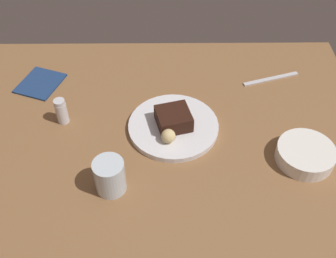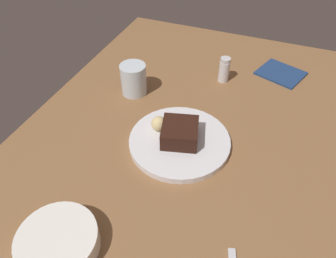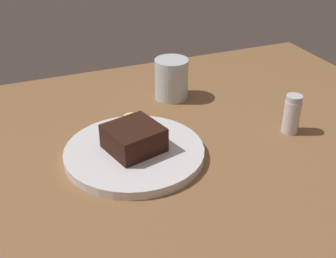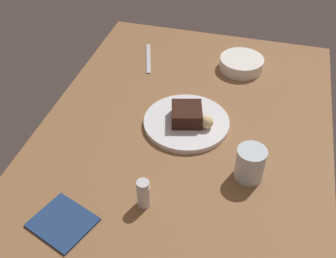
{
  "view_description": "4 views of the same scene",
  "coord_description": "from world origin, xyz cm",
  "px_view_note": "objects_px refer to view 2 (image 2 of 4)",
  "views": [
    {
      "loc": [
        -1.74,
        78.68,
        85.05
      ],
      "look_at": [
        -2.38,
        2.62,
        5.51
      ],
      "focal_mm": 43.01,
      "sensor_mm": 36.0,
      "label": 1
    },
    {
      "loc": [
        -57.19,
        -17.79,
        60.83
      ],
      "look_at": [
        -4.75,
        2.8,
        7.9
      ],
      "focal_mm": 34.05,
      "sensor_mm": 36.0,
      "label": 2
    },
    {
      "loc": [
        -23.44,
        -63.83,
        47.37
      ],
      "look_at": [
        2.57,
        -0.22,
        7.46
      ],
      "focal_mm": 46.86,
      "sensor_mm": 36.0,
      "label": 3
    },
    {
      "loc": [
        87.28,
        18.94,
        83.97
      ],
      "look_at": [
        2.44,
        -3.92,
        5.76
      ],
      "focal_mm": 44.43,
      "sensor_mm": 36.0,
      "label": 4
    }
  ],
  "objects_px": {
    "water_glass": "(134,79)",
    "folded_napkin": "(281,73)",
    "chocolate_cake_slice": "(180,133)",
    "side_bowl": "(58,242)",
    "dessert_plate": "(180,142)",
    "salt_shaker": "(224,70)",
    "bread_roll": "(159,124)"
  },
  "relations": [
    {
      "from": "water_glass",
      "to": "bread_roll",
      "type": "bearing_deg",
      "value": -135.57
    },
    {
      "from": "water_glass",
      "to": "folded_napkin",
      "type": "bearing_deg",
      "value": -56.9
    },
    {
      "from": "dessert_plate",
      "to": "side_bowl",
      "type": "relative_size",
      "value": 1.68
    },
    {
      "from": "water_glass",
      "to": "side_bowl",
      "type": "bearing_deg",
      "value": -170.3
    },
    {
      "from": "folded_napkin",
      "to": "bread_roll",
      "type": "bearing_deg",
      "value": 147.09
    },
    {
      "from": "chocolate_cake_slice",
      "to": "salt_shaker",
      "type": "height_order",
      "value": "salt_shaker"
    },
    {
      "from": "dessert_plate",
      "to": "folded_napkin",
      "type": "distance_m",
      "value": 0.46
    },
    {
      "from": "dessert_plate",
      "to": "side_bowl",
      "type": "bearing_deg",
      "value": 161.01
    },
    {
      "from": "dessert_plate",
      "to": "salt_shaker",
      "type": "distance_m",
      "value": 0.32
    },
    {
      "from": "water_glass",
      "to": "chocolate_cake_slice",
      "type": "bearing_deg",
      "value": -127.75
    },
    {
      "from": "bread_roll",
      "to": "side_bowl",
      "type": "xyz_separation_m",
      "value": [
        -0.36,
        0.05,
        -0.02
      ]
    },
    {
      "from": "chocolate_cake_slice",
      "to": "side_bowl",
      "type": "bearing_deg",
      "value": 160.96
    },
    {
      "from": "dessert_plate",
      "to": "water_glass",
      "type": "distance_m",
      "value": 0.26
    },
    {
      "from": "bread_roll",
      "to": "side_bowl",
      "type": "bearing_deg",
      "value": 171.34
    },
    {
      "from": "dessert_plate",
      "to": "water_glass",
      "type": "relative_size",
      "value": 2.76
    },
    {
      "from": "salt_shaker",
      "to": "folded_napkin",
      "type": "xyz_separation_m",
      "value": [
        0.1,
        -0.17,
        -0.04
      ]
    },
    {
      "from": "salt_shaker",
      "to": "side_bowl",
      "type": "xyz_separation_m",
      "value": [
        -0.66,
        0.15,
        -0.02
      ]
    },
    {
      "from": "dessert_plate",
      "to": "bread_roll",
      "type": "relative_size",
      "value": 6.56
    },
    {
      "from": "side_bowl",
      "to": "water_glass",
      "type": "bearing_deg",
      "value": 9.7
    },
    {
      "from": "side_bowl",
      "to": "folded_napkin",
      "type": "height_order",
      "value": "side_bowl"
    },
    {
      "from": "salt_shaker",
      "to": "chocolate_cake_slice",
      "type": "bearing_deg",
      "value": 174.42
    },
    {
      "from": "salt_shaker",
      "to": "water_glass",
      "type": "xyz_separation_m",
      "value": [
        -0.16,
        0.23,
        0.01
      ]
    },
    {
      "from": "chocolate_cake_slice",
      "to": "folded_napkin",
      "type": "height_order",
      "value": "chocolate_cake_slice"
    },
    {
      "from": "chocolate_cake_slice",
      "to": "bread_roll",
      "type": "distance_m",
      "value": 0.07
    },
    {
      "from": "chocolate_cake_slice",
      "to": "salt_shaker",
      "type": "xyz_separation_m",
      "value": [
        0.31,
        -0.03,
        0.0
      ]
    },
    {
      "from": "dessert_plate",
      "to": "chocolate_cake_slice",
      "type": "bearing_deg",
      "value": -117.95
    },
    {
      "from": "chocolate_cake_slice",
      "to": "side_bowl",
      "type": "height_order",
      "value": "chocolate_cake_slice"
    },
    {
      "from": "side_bowl",
      "to": "folded_napkin",
      "type": "bearing_deg",
      "value": -22.54
    },
    {
      "from": "chocolate_cake_slice",
      "to": "salt_shaker",
      "type": "distance_m",
      "value": 0.32
    },
    {
      "from": "bread_roll",
      "to": "folded_napkin",
      "type": "xyz_separation_m",
      "value": [
        0.4,
        -0.26,
        -0.03
      ]
    },
    {
      "from": "bread_roll",
      "to": "water_glass",
      "type": "relative_size",
      "value": 0.42
    },
    {
      "from": "bread_roll",
      "to": "salt_shaker",
      "type": "bearing_deg",
      "value": -17.46
    }
  ]
}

